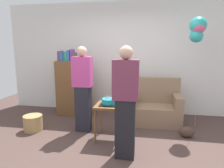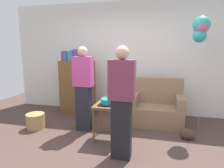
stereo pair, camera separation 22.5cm
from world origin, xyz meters
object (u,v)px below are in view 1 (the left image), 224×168
at_px(bookshelf, 74,87).
at_px(handbag, 187,132).
at_px(person_holding_cake, 125,103).
at_px(balloon_bunch, 198,28).
at_px(couch, 154,107).
at_px(wicker_basket, 33,123).
at_px(side_table, 110,110).
at_px(birthday_cake, 109,102).
at_px(person_blowing_candles, 83,89).

bearing_deg(bookshelf, handbag, -19.60).
bearing_deg(person_holding_cake, balloon_bunch, -108.55).
distance_m(handbag, balloon_bunch, 1.95).
bearing_deg(bookshelf, couch, -6.21).
bearing_deg(wicker_basket, bookshelf, 66.59).
relative_size(side_table, birthday_cake, 1.98).
distance_m(bookshelf, balloon_bunch, 2.95).
bearing_deg(person_holding_cake, couch, -84.30).
bearing_deg(balloon_bunch, side_table, -151.47).
relative_size(person_holding_cake, balloon_bunch, 0.75).
bearing_deg(wicker_basket, person_holding_cake, -18.89).
bearing_deg(wicker_basket, balloon_bunch, 13.28).
xyz_separation_m(side_table, person_blowing_candles, (-0.57, 0.28, 0.30)).
distance_m(birthday_cake, wicker_basket, 1.64).
bearing_deg(birthday_cake, handbag, 12.18).
xyz_separation_m(couch, bookshelf, (-1.89, 0.21, 0.34)).
bearing_deg(person_holding_cake, birthday_cake, -35.29).
distance_m(bookshelf, side_table, 1.61).
bearing_deg(handbag, person_holding_cake, -141.15).
bearing_deg(bookshelf, person_blowing_candles, -59.53).
bearing_deg(side_table, person_holding_cake, -58.13).
bearing_deg(balloon_bunch, wicker_basket, -166.72).
height_order(bookshelf, balloon_bunch, balloon_bunch).
bearing_deg(couch, wicker_basket, -159.99).
relative_size(person_blowing_candles, handbag, 5.82).
distance_m(couch, side_table, 1.27).
bearing_deg(side_table, birthday_cake, 83.53).
height_order(bookshelf, handbag, bookshelf).
relative_size(couch, person_blowing_candles, 0.67).
distance_m(person_blowing_candles, person_holding_cake, 1.22).
relative_size(couch, birthday_cake, 3.44).
height_order(birthday_cake, handbag, birthday_cake).
height_order(bookshelf, side_table, bookshelf).
height_order(couch, handbag, couch).
xyz_separation_m(wicker_basket, balloon_bunch, (3.10, 0.73, 1.82)).
bearing_deg(person_holding_cake, side_table, -35.29).
height_order(side_table, handbag, side_table).
distance_m(bookshelf, birthday_cake, 1.60).
distance_m(side_table, wicker_basket, 1.60).
relative_size(birthday_cake, person_blowing_candles, 0.20).
bearing_deg(couch, birthday_cake, -129.53).
relative_size(side_table, handbag, 2.26).
bearing_deg(bookshelf, side_table, -46.95).
distance_m(bookshelf, wicker_basket, 1.27).
xyz_separation_m(couch, handbag, (0.57, -0.67, -0.24)).
height_order(side_table, balloon_bunch, balloon_bunch).
bearing_deg(birthday_cake, person_blowing_candles, 153.69).
bearing_deg(couch, person_blowing_candles, -153.48).
bearing_deg(birthday_cake, couch, 50.47).
distance_m(bookshelf, handbag, 2.67).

